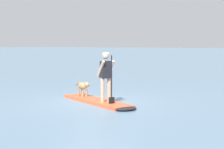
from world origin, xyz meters
TOP-DOWN VIEW (x-y plane):
  - ground_plane at (0.00, 0.00)m, footprint 400.00×400.00m
  - paddleboard at (0.21, -0.10)m, footprint 3.74×2.24m
  - person_paddler at (0.57, -0.26)m, footprint 0.68×0.60m
  - dog at (-0.87, 0.39)m, footprint 0.95×0.49m

SIDE VIEW (x-z plane):
  - ground_plane at x=0.00m, z-range 0.00..0.00m
  - paddleboard at x=0.21m, z-range 0.00..0.10m
  - dog at x=-0.87m, z-range 0.19..0.74m
  - person_paddler at x=0.57m, z-range 0.23..1.87m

